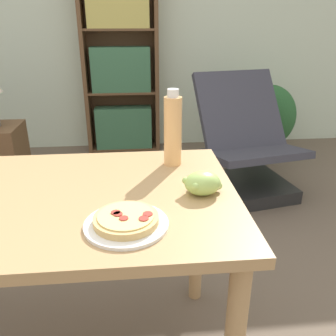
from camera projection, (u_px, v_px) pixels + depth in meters
wall_back at (101, 12)px, 3.31m from camera, size 8.00×0.05×2.60m
dining_table at (63, 226)px, 1.18m from camera, size 1.14×0.75×0.75m
pizza_on_plate at (126, 221)px, 0.96m from camera, size 0.23×0.23×0.04m
grape_bunch at (202, 183)px, 1.13m from camera, size 0.13×0.09×0.08m
drink_bottle at (173, 130)px, 1.32m from camera, size 0.07×0.07×0.29m
lounge_chair_far at (246, 157)px, 2.70m from camera, size 0.77×0.87×0.88m
bookshelf at (121, 67)px, 3.37m from camera, size 0.71×0.25×1.75m
side_table at (1, 167)px, 2.50m from camera, size 0.34×0.34×0.59m
potted_plant_floor at (268, 119)px, 3.40m from camera, size 0.52×0.44×0.69m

